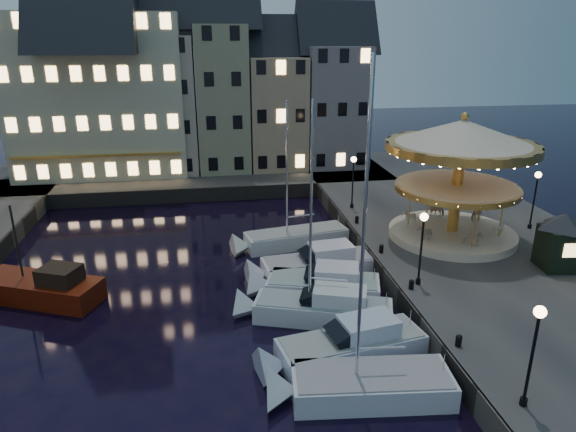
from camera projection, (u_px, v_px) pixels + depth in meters
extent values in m
plane|color=black|center=(293.00, 325.00, 26.92)|extent=(160.00, 160.00, 0.00)
cube|color=#474442|center=(484.00, 251.00, 34.36)|extent=(16.00, 56.00, 1.30)
cube|color=#474442|center=(169.00, 179.00, 51.59)|extent=(44.00, 12.00, 1.30)
cube|color=#47423A|center=(369.00, 259.00, 33.18)|extent=(0.15, 44.00, 1.30)
cube|color=#47423A|center=(187.00, 196.00, 46.30)|extent=(48.00, 0.15, 1.30)
cylinder|color=black|center=(523.00, 401.00, 19.12)|extent=(0.28, 0.28, 0.30)
cylinder|color=black|center=(531.00, 362.00, 18.54)|extent=(0.12, 0.12, 3.80)
sphere|color=#FFD18C|center=(540.00, 312.00, 17.85)|extent=(0.44, 0.44, 0.44)
cylinder|color=black|center=(418.00, 281.00, 28.43)|extent=(0.28, 0.28, 0.30)
cylinder|color=black|center=(421.00, 252.00, 27.85)|extent=(0.12, 0.12, 3.80)
sphere|color=#FFD18C|center=(424.00, 217.00, 27.16)|extent=(0.44, 0.44, 0.44)
cylinder|color=black|center=(352.00, 206.00, 41.00)|extent=(0.28, 0.28, 0.30)
cylinder|color=black|center=(353.00, 185.00, 40.42)|extent=(0.12, 0.12, 3.80)
sphere|color=#FFD18C|center=(354.00, 159.00, 39.73)|extent=(0.44, 0.44, 0.44)
cylinder|color=black|center=(530.00, 226.00, 36.62)|extent=(0.28, 0.28, 0.30)
cylinder|color=black|center=(534.00, 203.00, 36.04)|extent=(0.12, 0.12, 3.80)
sphere|color=#FFD18C|center=(538.00, 175.00, 35.35)|extent=(0.44, 0.44, 0.44)
cylinder|color=black|center=(458.00, 342.00, 22.74)|extent=(0.28, 0.28, 0.40)
sphere|color=black|center=(459.00, 338.00, 22.67)|extent=(0.30, 0.30, 0.30)
cylinder|color=black|center=(411.00, 285.00, 27.86)|extent=(0.28, 0.28, 0.40)
sphere|color=black|center=(412.00, 282.00, 27.79)|extent=(0.30, 0.30, 0.30)
cylinder|color=black|center=(381.00, 250.00, 32.52)|extent=(0.28, 0.28, 0.40)
sphere|color=black|center=(381.00, 246.00, 32.44)|extent=(0.30, 0.30, 0.30)
cylinder|color=black|center=(357.00, 220.00, 37.64)|extent=(0.28, 0.28, 0.40)
sphere|color=black|center=(357.00, 218.00, 37.56)|extent=(0.30, 0.30, 0.30)
cube|color=#AA9A90|center=(44.00, 117.00, 49.69)|extent=(5.00, 8.00, 11.00)
cube|color=slate|center=(102.00, 111.00, 50.33)|extent=(5.60, 8.00, 12.00)
cube|color=tan|center=(164.00, 105.00, 51.06)|extent=(6.20, 8.00, 13.00)
cube|color=gray|center=(222.00, 98.00, 51.75)|extent=(5.00, 8.00, 14.00)
cube|color=tan|center=(276.00, 112.00, 53.05)|extent=(5.60, 8.00, 11.00)
cube|color=slate|center=(333.00, 106.00, 53.78)|extent=(6.20, 8.00, 12.00)
cube|color=beige|center=(100.00, 95.00, 49.84)|extent=(16.00, 9.00, 15.00)
cube|color=silver|center=(371.00, 387.00, 21.43)|extent=(6.85, 3.19, 1.30)
cube|color=gray|center=(372.00, 374.00, 21.21)|extent=(6.50, 2.96, 0.10)
cylinder|color=silver|center=(363.00, 245.00, 19.24)|extent=(0.14, 0.14, 11.61)
cube|color=silver|center=(351.00, 350.00, 24.00)|extent=(7.21, 3.52, 1.30)
cube|color=gray|center=(352.00, 337.00, 23.77)|extent=(6.84, 3.27, 0.10)
cube|color=silver|center=(368.00, 326.00, 23.89)|extent=(2.89, 2.17, 0.80)
cube|color=black|center=(341.00, 333.00, 23.49)|extent=(1.44, 1.80, 0.94)
cube|color=silver|center=(323.00, 313.00, 27.16)|extent=(7.50, 4.30, 1.30)
cube|color=gray|center=(323.00, 302.00, 26.93)|extent=(7.10, 4.03, 0.10)
cube|color=silver|center=(340.00, 296.00, 26.66)|extent=(3.10, 2.38, 0.80)
cube|color=black|center=(312.00, 295.00, 26.91)|extent=(1.62, 1.79, 0.95)
cylinder|color=silver|center=(311.00, 214.00, 25.44)|extent=(0.14, 0.14, 9.69)
cube|color=silver|center=(323.00, 289.00, 29.70)|extent=(6.83, 4.15, 1.30)
cube|color=gray|center=(323.00, 279.00, 29.48)|extent=(6.47, 3.88, 0.10)
cube|color=silver|center=(337.00, 273.00, 29.24)|extent=(2.85, 2.45, 0.80)
cube|color=black|center=(314.00, 273.00, 29.43)|extent=(1.54, 1.96, 0.90)
cube|color=silver|center=(318.00, 268.00, 32.42)|extent=(7.20, 3.10, 1.30)
cube|color=gray|center=(318.00, 258.00, 32.20)|extent=(6.83, 2.88, 0.10)
cube|color=silver|center=(331.00, 250.00, 32.27)|extent=(2.83, 2.03, 0.80)
cube|color=black|center=(310.00, 254.00, 31.95)|extent=(1.36, 1.75, 0.94)
cube|color=silver|center=(296.00, 239.00, 36.94)|extent=(7.61, 3.49, 1.30)
cube|color=gray|center=(297.00, 231.00, 36.71)|extent=(7.22, 3.25, 0.10)
cylinder|color=silver|center=(287.00, 165.00, 34.84)|extent=(0.14, 0.14, 9.88)
cube|color=#5C1606|center=(40.00, 291.00, 29.27)|extent=(7.45, 5.06, 1.50)
cube|color=black|center=(60.00, 275.00, 28.52)|extent=(2.57, 2.38, 0.94)
cylinder|color=black|center=(16.00, 242.00, 28.52)|extent=(0.12, 0.12, 4.24)
cylinder|color=beige|center=(452.00, 234.00, 34.95)|extent=(8.42, 8.42, 0.53)
cylinder|color=gold|center=(457.00, 184.00, 33.78)|extent=(0.74, 0.74, 6.53)
cylinder|color=beige|center=(457.00, 185.00, 33.81)|extent=(7.79, 7.79, 0.19)
cylinder|color=gold|center=(457.00, 188.00, 33.88)|extent=(8.09, 8.09, 0.37)
cone|color=beige|center=(463.00, 133.00, 32.65)|extent=(9.69, 9.69, 1.68)
cylinder|color=gold|center=(461.00, 147.00, 32.95)|extent=(9.69, 9.69, 0.53)
sphere|color=gold|center=(465.00, 116.00, 32.30)|extent=(0.53, 0.53, 0.53)
imported|color=beige|center=(485.00, 216.00, 35.92)|extent=(1.76, 1.27, 1.05)
cube|color=black|center=(559.00, 248.00, 30.07)|extent=(2.28, 2.28, 2.48)
pyramid|color=black|center=(566.00, 213.00, 29.34)|extent=(3.31, 3.31, 0.93)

